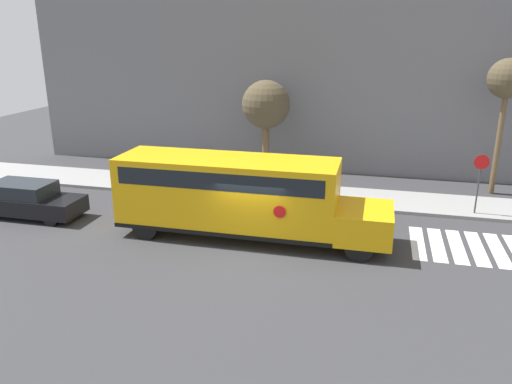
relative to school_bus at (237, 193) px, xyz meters
name	(u,v)px	position (x,y,z in m)	size (l,w,h in m)	color
ground_plane	(252,248)	(0.81, -0.96, -1.77)	(60.00, 60.00, 0.00)	#333335
sidewalk_strip	(285,193)	(0.81, 5.54, -1.69)	(44.00, 3.00, 0.15)	gray
building_backdrop	(307,81)	(0.81, 12.04, 3.07)	(32.00, 4.00, 9.67)	slate
crosswalk_stripes	(487,249)	(9.22, 1.04, -1.76)	(5.40, 3.20, 0.01)	white
school_bus	(237,193)	(0.00, 0.00, 0.00)	(10.33, 2.57, 3.09)	#EAA80F
parked_car	(27,200)	(-9.33, -0.05, -1.02)	(4.65, 1.73, 1.51)	black
stop_sign	(479,177)	(9.30, 4.56, -0.01)	(0.61, 0.10, 2.73)	#38383A
tree_near_sidewalk	(508,82)	(10.62, 8.17, 3.62)	(1.84, 1.84, 6.46)	brown
tree_far_sidewalk	(266,106)	(-0.77, 8.20, 2.13)	(2.51, 2.51, 5.23)	brown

